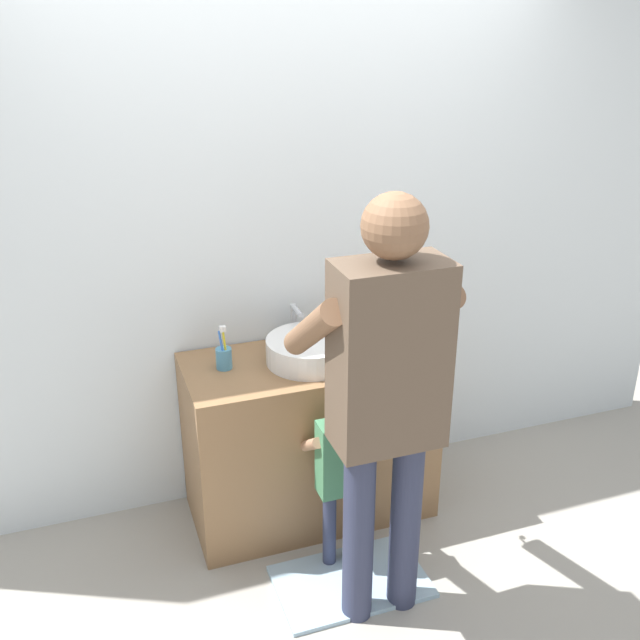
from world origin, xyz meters
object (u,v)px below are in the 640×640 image
object	(u,v)px
toothbrush_cup	(224,357)
child_toddler	(340,467)
adult_parent	(386,381)
soap_bottle	(386,337)

from	to	relation	value
toothbrush_cup	child_toddler	bearing A→B (deg)	-49.46
adult_parent	soap_bottle	bearing A→B (deg)	65.50
toothbrush_cup	child_toddler	world-z (taller)	toothbrush_cup
toothbrush_cup	child_toddler	distance (m)	0.69
soap_bottle	adult_parent	xyz separation A→B (m)	(-0.30, -0.66, 0.16)
toothbrush_cup	adult_parent	size ratio (longest dim) A/B	0.12
adult_parent	child_toddler	bearing A→B (deg)	102.10
child_toddler	adult_parent	xyz separation A→B (m)	(0.06, -0.29, 0.54)
toothbrush_cup	soap_bottle	distance (m)	0.74
adult_parent	toothbrush_cup	bearing A→B (deg)	121.05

